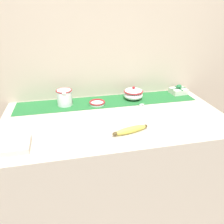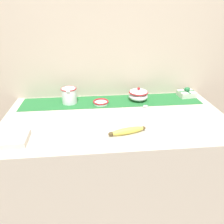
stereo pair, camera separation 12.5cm
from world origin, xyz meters
name	(u,v)px [view 2 (the right image)]	position (x,y,z in m)	size (l,w,h in m)	color
ground_plane	(115,217)	(0.00, 0.00, 0.00)	(12.00, 12.00, 0.00)	#7A6B5B
countertop	(115,173)	(0.00, 0.00, 0.44)	(1.33, 0.71, 0.87)	beige
back_wall	(110,50)	(0.00, 0.37, 1.20)	(2.13, 0.04, 2.40)	beige
table_runner	(112,101)	(0.00, 0.24, 0.87)	(1.23, 0.21, 0.00)	#236B33
cream_pitcher	(69,95)	(-0.29, 0.24, 0.93)	(0.10, 0.12, 0.11)	white
sugar_bowl	(138,95)	(0.19, 0.24, 0.91)	(0.13, 0.13, 0.09)	white
small_dish	(101,102)	(-0.08, 0.20, 0.88)	(0.11, 0.11, 0.02)	white
banana	(127,131)	(0.04, -0.20, 0.89)	(0.21, 0.08, 0.04)	#DBCC4C
spoon	(144,107)	(0.20, 0.12, 0.88)	(0.15, 0.10, 0.01)	#B7B7BC
napkin_stack	(13,139)	(-0.53, -0.21, 0.89)	(0.14, 0.14, 0.03)	silver
gift_box	(187,93)	(0.55, 0.27, 0.90)	(0.12, 0.11, 0.07)	silver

